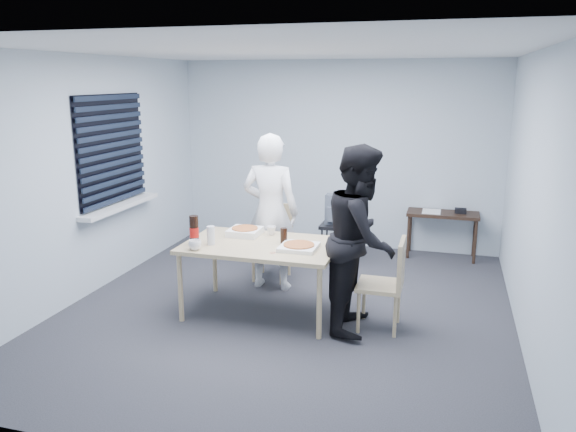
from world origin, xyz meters
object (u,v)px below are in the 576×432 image
(chair_right, at_px, (389,278))
(person_black, at_px, (361,239))
(backpack, at_px, (336,210))
(chair_far, at_px, (274,235))
(dining_table, at_px, (261,249))
(stool, at_px, (336,232))
(side_table, at_px, (443,218))
(person_white, at_px, (271,212))
(soda_bottle, at_px, (194,231))
(mug_b, at_px, (271,231))
(mug_a, at_px, (195,245))

(chair_right, bearing_deg, person_black, -176.20)
(backpack, bearing_deg, chair_far, -136.26)
(dining_table, height_order, stool, dining_table)
(side_table, height_order, stool, side_table)
(dining_table, distance_m, person_black, 1.03)
(person_white, distance_m, soda_bottle, 1.07)
(dining_table, relative_size, person_black, 0.86)
(chair_right, height_order, mug_b, chair_right)
(backpack, height_order, soda_bottle, soda_bottle)
(chair_far, height_order, chair_right, same)
(dining_table, distance_m, mug_a, 0.67)
(side_table, relative_size, mug_a, 7.54)
(chair_far, height_order, mug_a, chair_far)
(soda_bottle, bearing_deg, backpack, 62.38)
(person_white, distance_m, stool, 1.25)
(mug_b, bearing_deg, person_white, 108.79)
(person_black, height_order, backpack, person_black)
(person_black, height_order, mug_b, person_black)
(side_table, distance_m, mug_b, 2.71)
(chair_far, bearing_deg, backpack, 46.96)
(stool, xyz_separation_m, mug_a, (-0.95, -2.14, 0.37))
(person_white, bearing_deg, chair_right, 151.74)
(side_table, xyz_separation_m, soda_bottle, (-2.34, -2.64, 0.34))
(mug_a, relative_size, soda_bottle, 0.42)
(soda_bottle, bearing_deg, dining_table, 19.97)
(dining_table, xyz_separation_m, chair_right, (1.28, -0.03, -0.17))
(soda_bottle, bearing_deg, chair_right, 5.83)
(chair_far, distance_m, backpack, 0.94)
(soda_bottle, bearing_deg, side_table, 48.48)
(dining_table, relative_size, stool, 2.86)
(dining_table, bearing_deg, side_table, 54.59)
(chair_right, relative_size, person_black, 0.50)
(mug_a, bearing_deg, person_black, 12.07)
(backpack, bearing_deg, side_table, 23.91)
(chair_far, relative_size, chair_right, 1.00)
(mug_b, bearing_deg, side_table, 50.42)
(person_white, height_order, stool, person_white)
(chair_right, height_order, side_table, chair_right)
(dining_table, bearing_deg, soda_bottle, -160.03)
(chair_far, bearing_deg, person_white, -77.47)
(chair_right, xyz_separation_m, mug_a, (-1.83, -0.35, 0.27))
(chair_right, xyz_separation_m, person_black, (-0.28, -0.02, 0.37))
(person_black, relative_size, side_table, 1.91)
(chair_far, relative_size, mug_a, 7.24)
(chair_right, relative_size, stool, 1.68)
(chair_right, bearing_deg, dining_table, 178.61)
(person_white, height_order, soda_bottle, person_white)
(side_table, relative_size, stool, 1.75)
(mug_b, bearing_deg, backpack, 73.66)
(chair_far, distance_m, mug_b, 0.82)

